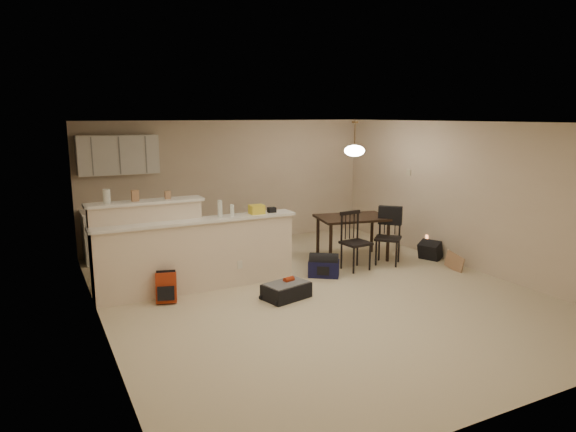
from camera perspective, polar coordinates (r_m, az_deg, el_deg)
room at (r=7.42m, az=3.14°, el=0.65°), size 7.00×7.02×2.50m
breakfast_bar at (r=7.80m, az=-11.91°, el=-3.90°), size 3.08×0.58×1.39m
upper_cabinets at (r=9.77m, az=-18.37°, el=6.48°), size 1.40×0.34×0.70m
kitchen_counter at (r=9.88m, az=-16.59°, el=-1.89°), size 1.80×0.60×0.90m
thermostat at (r=10.36m, az=13.25°, el=4.76°), size 0.02×0.12×0.12m
jar at (r=7.58m, az=-19.50°, el=2.08°), size 0.10×0.10×0.20m
cereal_box at (r=7.64m, az=-16.62°, el=2.17°), size 0.10×0.07×0.16m
small_box at (r=7.73m, az=-13.23°, el=2.30°), size 0.08×0.06×0.12m
bottle_a at (r=7.76m, az=-7.57°, el=0.81°), size 0.07×0.07×0.26m
bottle_b at (r=7.84m, az=-6.24°, el=0.64°), size 0.06×0.06×0.18m
bag_lump at (r=7.99m, az=-3.50°, el=0.74°), size 0.22×0.18×0.14m
pouch at (r=8.10m, az=-1.82°, el=0.68°), size 0.12×0.10×0.08m
dining_table at (r=9.40m, az=7.20°, el=-0.62°), size 1.41×1.07×0.79m
pendant_lamp at (r=9.23m, az=7.40°, el=7.26°), size 0.36×0.36×0.62m
dining_chair_near at (r=8.79m, az=7.56°, el=-2.80°), size 0.47×0.45×0.99m
dining_chair_far at (r=9.22m, az=11.05°, el=-2.27°), size 0.60×0.60×0.99m
suitcase at (r=7.48m, az=-0.19°, el=-8.32°), size 0.73×0.56×0.22m
red_backpack at (r=7.50m, az=-13.38°, el=-7.75°), size 0.32×0.25×0.42m
navy_duffel at (r=8.45m, az=4.00°, el=-5.84°), size 0.56×0.51×0.27m
black_daypack at (r=9.76m, az=15.51°, el=-3.74°), size 0.38×0.44×0.32m
cardboard_sheet at (r=9.19m, az=17.99°, el=-4.89°), size 0.03×0.39×0.29m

